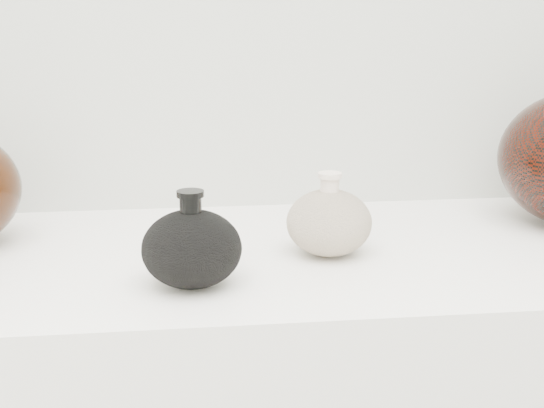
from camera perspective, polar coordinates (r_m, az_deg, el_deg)
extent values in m
cube|color=white|center=(1.07, -0.60, -4.33)|extent=(1.20, 0.50, 0.03)
ellipsoid|color=black|center=(0.93, -6.06, -3.37)|extent=(0.15, 0.15, 0.10)
cylinder|color=black|center=(0.91, -6.15, -0.09)|extent=(0.03, 0.03, 0.03)
cylinder|color=black|center=(0.91, -6.18, 0.78)|extent=(0.04, 0.04, 0.01)
ellipsoid|color=beige|center=(1.04, 4.32, -1.41)|extent=(0.12, 0.12, 0.09)
cylinder|color=beige|center=(1.03, 4.37, 1.42)|extent=(0.03, 0.03, 0.03)
cylinder|color=beige|center=(1.02, 4.39, 2.18)|extent=(0.03, 0.03, 0.01)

